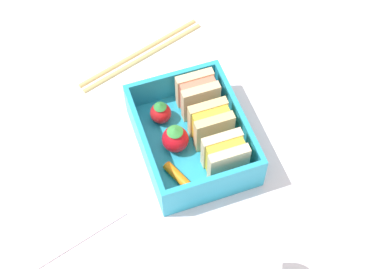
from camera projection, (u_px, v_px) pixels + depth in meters
The scene contains 11 objects.
ground_plane at pixel (192, 151), 65.82cm from camera, with size 120.00×120.00×2.00cm, color silver.
bento_tray at pixel (192, 144), 64.48cm from camera, with size 15.47×12.14×1.20cm, color #259CC0.
bento_rim at pixel (192, 132), 62.25cm from camera, with size 15.47×12.14×4.07cm.
sandwich_left at pixel (198, 95), 64.59cm from camera, with size 3.27×4.65×5.00cm.
sandwich_center_left at pixel (211, 124), 62.28cm from camera, with size 3.27×4.65×5.00cm.
sandwich_center at pixel (225, 156), 59.97cm from camera, with size 3.27×4.65×5.00cm.
strawberry_far_left at pixel (161, 112), 64.50cm from camera, with size 2.59×2.59×3.19cm.
strawberry_left at pixel (176, 141), 61.98cm from camera, with size 3.17×3.17×3.77cm.
carrot_stick_far_left at pixel (180, 178), 60.70cm from camera, with size 1.08×1.08×4.56cm, color orange.
chopstick_pair at pixel (141, 53), 72.54cm from camera, with size 7.81×18.70×0.70cm.
folded_napkin at pixel (55, 200), 60.90cm from camera, with size 12.37×11.70×0.40cm, color silver.
Camera 1 is at (31.85, -11.16, 55.55)cm, focal length 50.00 mm.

